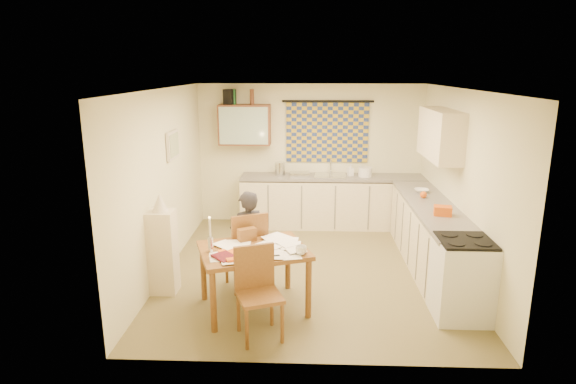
{
  "coord_description": "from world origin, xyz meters",
  "views": [
    {
      "loc": [
        -0.06,
        -6.32,
        2.76
      ],
      "look_at": [
        -0.32,
        0.2,
        1.07
      ],
      "focal_mm": 30.0,
      "sensor_mm": 36.0,
      "label": 1
    }
  ],
  "objects_px": {
    "chair_far": "(246,264)",
    "person": "(248,241)",
    "dining_table": "(254,278)",
    "stove": "(462,279)",
    "counter_right": "(431,238)",
    "shelf_stand": "(163,252)",
    "counter_back": "(334,202)"
  },
  "relations": [
    {
      "from": "dining_table",
      "to": "chair_far",
      "type": "xyz_separation_m",
      "value": [
        -0.16,
        0.56,
        -0.06
      ]
    },
    {
      "from": "dining_table",
      "to": "counter_right",
      "type": "bearing_deg",
      "value": 8.99
    },
    {
      "from": "counter_back",
      "to": "counter_right",
      "type": "height_order",
      "value": "same"
    },
    {
      "from": "counter_right",
      "to": "stove",
      "type": "height_order",
      "value": "stove"
    },
    {
      "from": "shelf_stand",
      "to": "counter_back",
      "type": "bearing_deg",
      "value": 50.01
    },
    {
      "from": "chair_far",
      "to": "person",
      "type": "height_order",
      "value": "person"
    },
    {
      "from": "chair_far",
      "to": "person",
      "type": "xyz_separation_m",
      "value": [
        0.03,
        -0.03,
        0.33
      ]
    },
    {
      "from": "chair_far",
      "to": "dining_table",
      "type": "bearing_deg",
      "value": 81.16
    },
    {
      "from": "counter_back",
      "to": "counter_right",
      "type": "distance_m",
      "value": 2.22
    },
    {
      "from": "counter_back",
      "to": "shelf_stand",
      "type": "distance_m",
      "value": 3.55
    },
    {
      "from": "person",
      "to": "counter_back",
      "type": "bearing_deg",
      "value": -148.59
    },
    {
      "from": "person",
      "to": "shelf_stand",
      "type": "xyz_separation_m",
      "value": [
        -1.05,
        -0.14,
        -0.11
      ]
    },
    {
      "from": "stove",
      "to": "dining_table",
      "type": "height_order",
      "value": "stove"
    },
    {
      "from": "counter_back",
      "to": "person",
      "type": "bearing_deg",
      "value": -115.55
    },
    {
      "from": "counter_back",
      "to": "stove",
      "type": "height_order",
      "value": "stove"
    },
    {
      "from": "stove",
      "to": "dining_table",
      "type": "bearing_deg",
      "value": 177.34
    },
    {
      "from": "dining_table",
      "to": "shelf_stand",
      "type": "relative_size",
      "value": 1.34
    },
    {
      "from": "chair_far",
      "to": "counter_right",
      "type": "bearing_deg",
      "value": 171.0
    },
    {
      "from": "stove",
      "to": "person",
      "type": "distance_m",
      "value": 2.58
    },
    {
      "from": "person",
      "to": "counter_right",
      "type": "bearing_deg",
      "value": 163.78
    },
    {
      "from": "chair_far",
      "to": "shelf_stand",
      "type": "xyz_separation_m",
      "value": [
        -1.02,
        -0.17,
        0.21
      ]
    },
    {
      "from": "counter_right",
      "to": "chair_far",
      "type": "xyz_separation_m",
      "value": [
        -2.52,
        -0.73,
        -0.13
      ]
    },
    {
      "from": "stove",
      "to": "counter_right",
      "type": "bearing_deg",
      "value": 90.0
    },
    {
      "from": "counter_right",
      "to": "dining_table",
      "type": "xyz_separation_m",
      "value": [
        -2.36,
        -1.28,
        -0.07
      ]
    },
    {
      "from": "counter_right",
      "to": "counter_back",
      "type": "bearing_deg",
      "value": 124.7
    },
    {
      "from": "counter_right",
      "to": "person",
      "type": "relative_size",
      "value": 2.28
    },
    {
      "from": "counter_right",
      "to": "person",
      "type": "height_order",
      "value": "person"
    },
    {
      "from": "stove",
      "to": "person",
      "type": "xyz_separation_m",
      "value": [
        -2.49,
        0.64,
        0.18
      ]
    },
    {
      "from": "stove",
      "to": "shelf_stand",
      "type": "xyz_separation_m",
      "value": [
        -3.54,
        0.5,
        0.07
      ]
    },
    {
      "from": "shelf_stand",
      "to": "dining_table",
      "type": "bearing_deg",
      "value": -18.22
    },
    {
      "from": "dining_table",
      "to": "shelf_stand",
      "type": "xyz_separation_m",
      "value": [
        -1.18,
        0.39,
        0.15
      ]
    },
    {
      "from": "counter_back",
      "to": "dining_table",
      "type": "bearing_deg",
      "value": -109.49
    }
  ]
}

